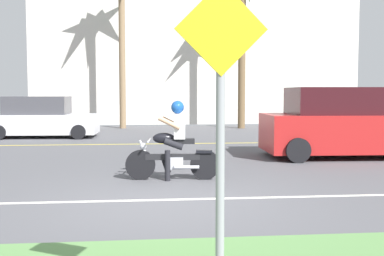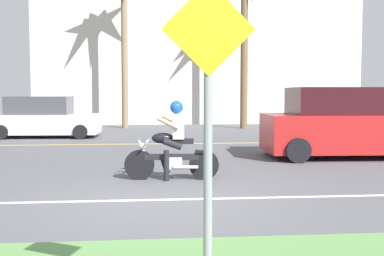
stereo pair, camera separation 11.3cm
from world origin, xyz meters
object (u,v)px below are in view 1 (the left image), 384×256
at_px(suv_nearby, 346,123).
at_px(street_sign, 221,130).
at_px(motorcyclist, 174,146).
at_px(parked_car_1, 42,118).

distance_m(suv_nearby, street_sign, 10.84).
bearing_deg(street_sign, motorcyclist, 89.20).
xyz_separation_m(parked_car_1, street_sign, (4.54, -16.40, 0.77)).
height_order(motorcyclist, street_sign, street_sign).
bearing_deg(motorcyclist, parked_car_1, 115.20).
xyz_separation_m(motorcyclist, suv_nearby, (4.97, 3.01, 0.25)).
relative_size(suv_nearby, parked_car_1, 1.10).
xyz_separation_m(suv_nearby, parked_car_1, (-9.60, 6.84, -0.18)).
bearing_deg(suv_nearby, street_sign, -117.87).
bearing_deg(suv_nearby, motorcyclist, -148.83).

